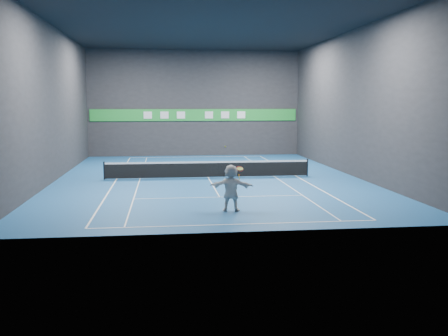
{
  "coord_description": "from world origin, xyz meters",
  "views": [
    {
      "loc": [
        -2.59,
        -29.96,
        4.51
      ],
      "look_at": [
        0.14,
        -7.03,
        1.5
      ],
      "focal_mm": 40.0,
      "sensor_mm": 36.0,
      "label": 1
    }
  ],
  "objects": [
    {
      "name": "sideline_doubles_left",
      "position": [
        -5.49,
        0.0,
        0.0
      ],
      "size": [
        0.08,
        23.78,
        0.01
      ],
      "primitive_type": "cube",
      "color": "white",
      "rests_on": "ground"
    },
    {
      "name": "sponsor_banner",
      "position": [
        0.0,
        12.93,
        3.5
      ],
      "size": [
        17.64,
        0.11,
        1.0
      ],
      "color": "green",
      "rests_on": "wall_back"
    },
    {
      "name": "sideline_doubles_right",
      "position": [
        5.49,
        0.0,
        0.0
      ],
      "size": [
        0.08,
        23.78,
        0.01
      ],
      "primitive_type": "cube",
      "color": "white",
      "rests_on": "ground"
    },
    {
      "name": "baseline_near",
      "position": [
        0.0,
        -11.89,
        0.0
      ],
      "size": [
        10.98,
        0.08,
        0.01
      ],
      "primitive_type": "cube",
      "color": "white",
      "rests_on": "ground"
    },
    {
      "name": "wall_front",
      "position": [
        0.0,
        -13.0,
        4.5
      ],
      "size": [
        18.0,
        0.1,
        9.0
      ],
      "primitive_type": "cube",
      "color": "#27272A",
      "rests_on": "ground"
    },
    {
      "name": "ground",
      "position": [
        0.0,
        0.0,
        0.0
      ],
      "size": [
        26.0,
        26.0,
        0.0
      ],
      "primitive_type": "plane",
      "color": "#184D85",
      "rests_on": "ground"
    },
    {
      "name": "service_line_far",
      "position": [
        0.0,
        6.4,
        0.0
      ],
      "size": [
        8.23,
        0.06,
        0.01
      ],
      "primitive_type": "cube",
      "color": "white",
      "rests_on": "ground"
    },
    {
      "name": "tennis_net",
      "position": [
        0.0,
        0.0,
        0.54
      ],
      "size": [
        12.5,
        0.1,
        1.07
      ],
      "color": "black",
      "rests_on": "ground"
    },
    {
      "name": "wall_right",
      "position": [
        9.0,
        0.0,
        4.5
      ],
      "size": [
        0.1,
        26.0,
        9.0
      ],
      "primitive_type": "cube",
      "color": "#27272A",
      "rests_on": "ground"
    },
    {
      "name": "sideline_singles_left",
      "position": [
        -4.11,
        0.0,
        0.0
      ],
      "size": [
        0.06,
        23.78,
        0.01
      ],
      "primitive_type": "cube",
      "color": "white",
      "rests_on": "ground"
    },
    {
      "name": "service_line_near",
      "position": [
        0.0,
        -6.4,
        0.0
      ],
      "size": [
        8.23,
        0.06,
        0.01
      ],
      "primitive_type": "cube",
      "color": "white",
      "rests_on": "ground"
    },
    {
      "name": "ceiling",
      "position": [
        0.0,
        0.0,
        9.0
      ],
      "size": [
        26.0,
        26.0,
        0.0
      ],
      "primitive_type": "plane",
      "color": "black",
      "rests_on": "ground"
    },
    {
      "name": "center_service_line",
      "position": [
        0.0,
        0.0,
        0.0
      ],
      "size": [
        0.06,
        12.8,
        0.01
      ],
      "primitive_type": "cube",
      "color": "white",
      "rests_on": "ground"
    },
    {
      "name": "baseline_far",
      "position": [
        0.0,
        11.89,
        0.0
      ],
      "size": [
        10.98,
        0.08,
        0.01
      ],
      "primitive_type": "cube",
      "color": "white",
      "rests_on": "ground"
    },
    {
      "name": "sideline_singles_right",
      "position": [
        4.11,
        0.0,
        0.0
      ],
      "size": [
        0.06,
        23.78,
        0.01
      ],
      "primitive_type": "cube",
      "color": "white",
      "rests_on": "ground"
    },
    {
      "name": "tennis_racket",
      "position": [
        0.5,
        -9.51,
        1.73
      ],
      "size": [
        0.43,
        0.35,
        0.61
      ],
      "color": "red",
      "rests_on": "player"
    },
    {
      "name": "wall_back",
      "position": [
        0.0,
        13.0,
        4.5
      ],
      "size": [
        18.0,
        0.1,
        9.0
      ],
      "primitive_type": "cube",
      "color": "#27272A",
      "rests_on": "ground"
    },
    {
      "name": "wall_left",
      "position": [
        -9.0,
        0.0,
        4.5
      ],
      "size": [
        0.1,
        26.0,
        9.0
      ],
      "primitive_type": "cube",
      "color": "#27272A",
      "rests_on": "ground"
    },
    {
      "name": "tennis_ball",
      "position": [
        -0.08,
        -9.35,
        2.7
      ],
      "size": [
        0.06,
        0.06,
        0.06
      ],
      "primitive_type": "sphere",
      "color": "#B2E125",
      "rests_on": "player"
    },
    {
      "name": "player",
      "position": [
        0.14,
        -9.55,
        0.99
      ],
      "size": [
        1.92,
        0.97,
        1.98
      ],
      "primitive_type": "imported",
      "rotation": [
        0.0,
        0.0,
        2.92
      ],
      "color": "silver",
      "rests_on": "ground"
    }
  ]
}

